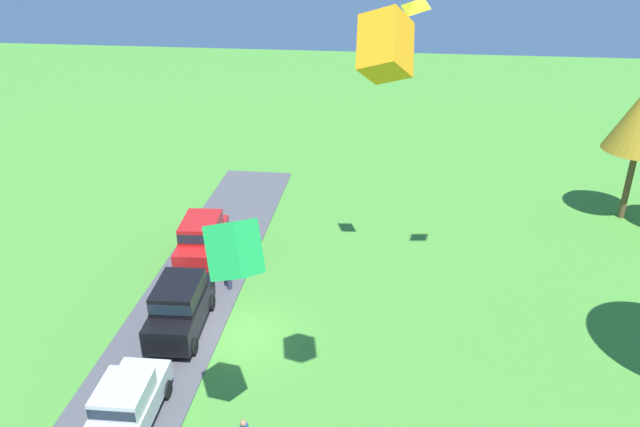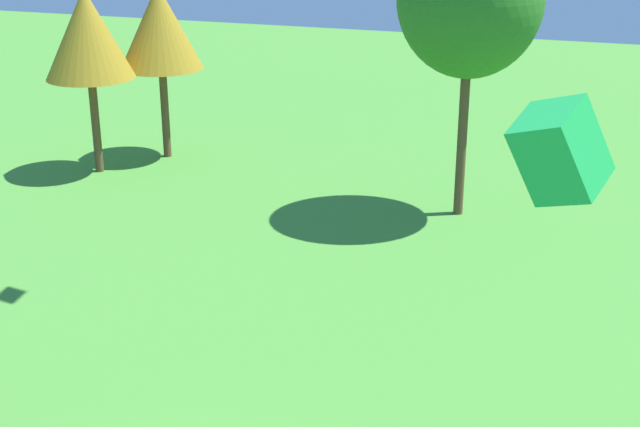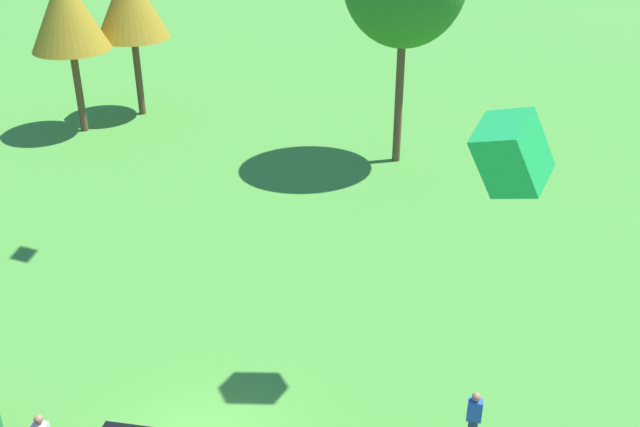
{
  "view_description": "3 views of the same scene",
  "coord_description": "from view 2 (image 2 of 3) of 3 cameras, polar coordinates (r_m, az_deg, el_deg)",
  "views": [
    {
      "loc": [
        20.86,
        6.04,
        16.07
      ],
      "look_at": [
        -0.63,
        3.39,
        5.59
      ],
      "focal_mm": 35.0,
      "sensor_mm": 36.0,
      "label": 1
    },
    {
      "loc": [
        7.3,
        -12.96,
        12.28
      ],
      "look_at": [
        1.23,
        5.3,
        4.93
      ],
      "focal_mm": 50.0,
      "sensor_mm": 36.0,
      "label": 2
    },
    {
      "loc": [
        5.97,
        -12.59,
        13.88
      ],
      "look_at": [
        2.22,
        3.6,
        5.19
      ],
      "focal_mm": 42.0,
      "sensor_mm": 36.0,
      "label": 3
    }
  ],
  "objects": [
    {
      "name": "kite_box_near_flag",
      "position": [
        15.56,
        15.13,
        3.85
      ],
      "size": [
        1.84,
        1.69,
        2.01
      ],
      "primitive_type": "cube",
      "rotation": [
        -0.36,
        0.3,
        2.71
      ],
      "color": "green"
    },
    {
      "name": "tree_lone_near",
      "position": [
        39.21,
        -14.67,
        11.02
      ],
      "size": [
        3.75,
        3.75,
        7.92
      ],
      "color": "brown",
      "rests_on": "ground"
    },
    {
      "name": "tree_far_right",
      "position": [
        40.81,
        -10.22,
        11.63
      ],
      "size": [
        3.71,
        3.71,
        7.83
      ],
      "color": "brown",
      "rests_on": "ground"
    }
  ]
}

